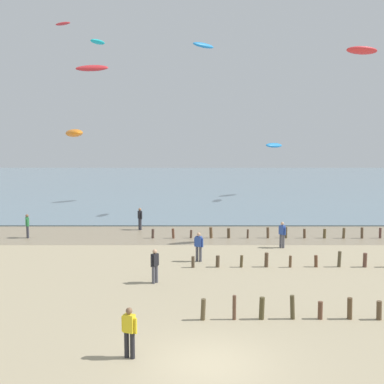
{
  "coord_description": "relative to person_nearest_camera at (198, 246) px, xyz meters",
  "views": [
    {
      "loc": [
        -0.57,
        -15.05,
        7.28
      ],
      "look_at": [
        -0.52,
        10.75,
        4.3
      ],
      "focal_mm": 46.12,
      "sensor_mm": 36.0,
      "label": 1
    }
  ],
  "objects": [
    {
      "name": "kite_aloft_3",
      "position": [
        -14.88,
        29.08,
        18.79
      ],
      "size": [
        2.24,
        1.74,
        0.49
      ],
      "primitive_type": "ellipsoid",
      "rotation": [
        -0.23,
        0.0,
        2.61
      ],
      "color": "red"
    },
    {
      "name": "person_right_flank",
      "position": [
        5.46,
        3.5,
        0.0
      ],
      "size": [
        0.4,
        0.46,
        1.71
      ],
      "color": "#4C4C56",
      "rests_on": "ground"
    },
    {
      "name": "kite_aloft_4",
      "position": [
        -8.96,
        8.09,
        6.51
      ],
      "size": [
        2.39,
        3.68,
        0.63
      ],
      "primitive_type": "ellipsoid",
      "rotation": [
        0.06,
        0.0,
        5.1
      ],
      "color": "orange"
    },
    {
      "name": "kite_aloft_8",
      "position": [
        9.35,
        30.76,
        5.17
      ],
      "size": [
        2.92,
        3.03,
        0.74
      ],
      "primitive_type": "ellipsoid",
      "rotation": [
        -0.26,
        0.0,
        3.97
      ],
      "color": "#2384D1"
    },
    {
      "name": "kite_aloft_7",
      "position": [
        10.74,
        5.14,
        11.88
      ],
      "size": [
        2.53,
        1.6,
        0.66
      ],
      "primitive_type": "ellipsoid",
      "rotation": [
        0.42,
        0.0,
        3.48
      ],
      "color": "red"
    },
    {
      "name": "person_trailing_behind",
      "position": [
        -4.41,
        9.59,
        0.0
      ],
      "size": [
        0.38,
        0.5,
        1.71
      ],
      "color": "#383842",
      "rests_on": "ground"
    },
    {
      "name": "person_mid_beach",
      "position": [
        -2.22,
        -4.19,
        0.0
      ],
      "size": [
        0.39,
        0.47,
        1.71
      ],
      "color": "#4C4C56",
      "rests_on": "ground"
    },
    {
      "name": "person_nearest_camera",
      "position": [
        0.0,
        0.0,
        0.0
      ],
      "size": [
        0.52,
        0.36,
        1.71
      ],
      "color": "#4C4C56",
      "rests_on": "ground"
    },
    {
      "name": "person_far_down_beach",
      "position": [
        -12.1,
        6.59,
        0.0
      ],
      "size": [
        0.35,
        0.53,
        1.71
      ],
      "color": "#383842",
      "rests_on": "ground"
    },
    {
      "name": "kite_aloft_5",
      "position": [
        -10.49,
        26.25,
        16.28
      ],
      "size": [
        1.76,
        2.55,
        0.56
      ],
      "primitive_type": "ellipsoid",
      "rotation": [
        -0.24,
        0.0,
        1.15
      ],
      "color": "#19B2B7"
    },
    {
      "name": "wet_sand_strip",
      "position": [
        0.18,
        7.64,
        -0.91
      ],
      "size": [
        120.0,
        6.74,
        0.01
      ],
      "primitive_type": "cube",
      "color": "gray",
      "rests_on": "ground"
    },
    {
      "name": "kite_aloft_6",
      "position": [
        -10.18,
        21.22,
        12.87
      ],
      "size": [
        3.51,
        1.74,
        0.94
      ],
      "primitive_type": "ellipsoid",
      "rotation": [
        0.43,
        0.0,
        6.12
      ],
      "color": "red"
    },
    {
      "name": "groyne_far",
      "position": [
        8.57,
        6.51,
        -0.56
      ],
      "size": [
        23.13,
        0.34,
        0.82
      ],
      "color": "#4C3A31",
      "rests_on": "ground"
    },
    {
      "name": "sea",
      "position": [
        0.18,
        46.01,
        -0.87
      ],
      "size": [
        160.0,
        70.0,
        0.1
      ],
      "primitive_type": "cube",
      "color": "slate",
      "rests_on": "ground"
    },
    {
      "name": "person_by_waterline",
      "position": [
        -2.44,
        -12.45,
        0.0
      ],
      "size": [
        0.53,
        0.34,
        1.71
      ],
      "color": "#232328",
      "rests_on": "ground"
    },
    {
      "name": "kite_aloft_9",
      "position": [
        0.81,
        25.43,
        15.78
      ],
      "size": [
        2.92,
        2.97,
        0.83
      ],
      "primitive_type": "ellipsoid",
      "rotation": [
        0.4,
        0.0,
        0.8
      ],
      "color": "#2384D1"
    },
    {
      "name": "groyne_mid",
      "position": [
        7.3,
        -1.23,
        -0.56
      ],
      "size": [
        15.04,
        0.33,
        0.9
      ],
      "color": "brown",
      "rests_on": "ground"
    },
    {
      "name": "ground_plane",
      "position": [
        0.18,
        -12.86,
        -0.92
      ],
      "size": [
        160.0,
        160.0,
        0.0
      ],
      "primitive_type": "plane",
      "color": "tan"
    }
  ]
}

